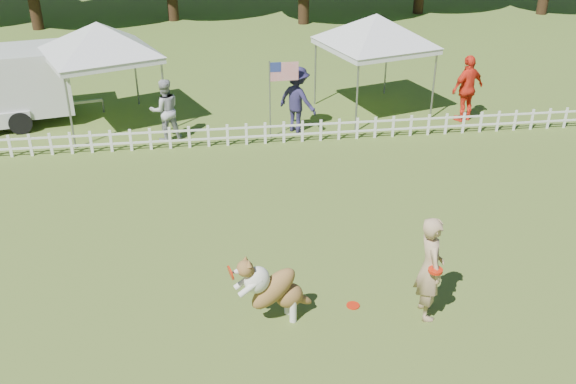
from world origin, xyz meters
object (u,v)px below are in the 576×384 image
Objects in this scene: spectator_c at (467,88)px; frisbee_on_turf at (353,305)px; canopy_tent_left at (104,76)px; spectator_b at (297,99)px; handler at (430,268)px; canopy_tent_right at (374,65)px; dog at (275,288)px; flag_pole at (270,100)px; spectator_a at (165,110)px.

frisbee_on_turf is at bearing 33.87° from spectator_c.
spectator_b is at bearing -34.99° from canopy_tent_left.
frisbee_on_turf is at bearing 74.98° from handler.
dog is at bearing -129.75° from canopy_tent_right.
dog is at bearing 89.16° from handler.
dog is 0.61× the size of flag_pole.
spectator_c is (10.18, -1.06, -0.47)m from canopy_tent_left.
canopy_tent_right is 6.21m from spectator_a.
spectator_a is (-4.48, 8.23, -0.07)m from handler.
handler is at bearing -17.49° from frisbee_on_turf.
handler is 1.50m from frisbee_on_turf.
canopy_tent_right is 1.69× the size of spectator_a.
flag_pole reaches higher than dog.
canopy_tent_right reaches higher than dog.
spectator_c is (5.73, 0.58, -0.11)m from flag_pole.
handler is 1.09× the size of spectator_a.
handler is 0.64× the size of canopy_tent_left.
handler is 9.45m from spectator_c.
handler is 8.42m from spectator_b.
canopy_tent_right is 2.76m from spectator_c.
dog is 0.78× the size of spectator_a.
spectator_c reaches higher than spectator_a.
handler is at bearing 103.87° from spectator_a.
handler is 0.64× the size of canopy_tent_right.
spectator_c is at bearing 2.75° from flag_pole.
spectator_b is (0.23, 8.01, 0.91)m from frisbee_on_turf.
spectator_a is 8.51m from spectator_c.
canopy_tent_left is 7.70m from canopy_tent_right.
dog is 0.46× the size of canopy_tent_right.
flag_pole is at bearing 69.41° from dog.
frisbee_on_turf is (1.36, 0.21, -0.64)m from dog.
canopy_tent_left is (-3.66, 9.46, 0.77)m from dog.
handler is at bearing -81.00° from flag_pole.
canopy_tent_left is at bearing 32.24° from spectator_b.
dog is at bearing 89.10° from spectator_a.
canopy_tent_right is (1.55, 9.66, 0.51)m from handler.
frisbee_on_turf is at bearing 133.78° from spectator_b.
canopy_tent_left is at bearing -53.86° from spectator_a.
canopy_tent_left is 4.76m from flag_pole.
canopy_tent_right is at bearing 73.90° from frisbee_on_turf.
dog is 5.80× the size of frisbee_on_turf.
handler is 9.37m from spectator_a.
spectator_c is (4.94, 0.18, 0.04)m from spectator_b.
flag_pole is (-3.24, -1.69, -0.35)m from canopy_tent_right.
spectator_b is at bearing 64.30° from dog.
dog is 10.64m from spectator_c.
canopy_tent_right reaches higher than spectator_c.
canopy_tent_left reaches higher than spectator_a.
handler reaches higher than frisbee_on_turf.
frisbee_on_turf is at bearing 98.31° from spectator_a.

